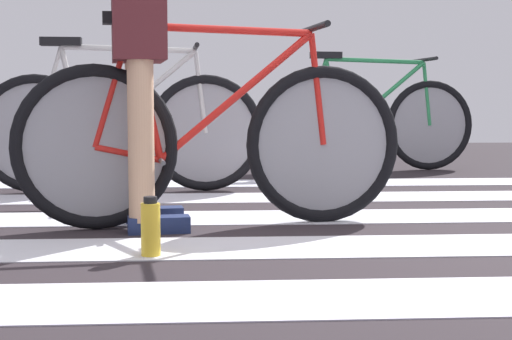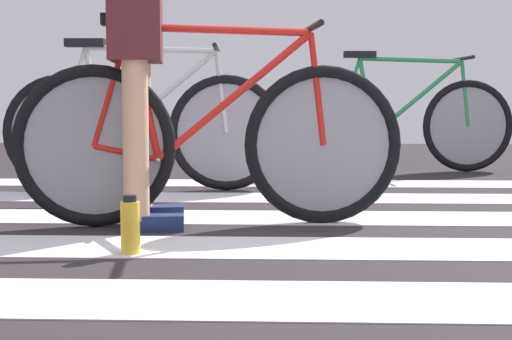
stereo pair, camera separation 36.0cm
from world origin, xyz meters
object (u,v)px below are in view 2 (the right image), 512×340
cyclist_1_of_3 (138,79)px  bicycle_3_of_3 (403,123)px  bicycle_1_of_3 (209,139)px  water_bottle (130,226)px  bicycle_2_of_3 (143,128)px

cyclist_1_of_3 → bicycle_3_of_3: 3.09m
bicycle_1_of_3 → water_bottle: (-0.22, -0.67, -0.28)m
cyclist_1_of_3 → bicycle_2_of_3: bearing=92.3°
cyclist_1_of_3 → bicycle_3_of_3: cyclist_1_of_3 is taller
bicycle_1_of_3 → cyclist_1_of_3: 0.41m
cyclist_1_of_3 → bicycle_2_of_3: (-0.23, 1.35, -0.27)m
bicycle_2_of_3 → water_bottle: 2.03m
cyclist_1_of_3 → water_bottle: size_ratio=4.64×
cyclist_1_of_3 → bicycle_2_of_3: 1.40m
bicycle_1_of_3 → bicycle_3_of_3: size_ratio=1.00×
cyclist_1_of_3 → bicycle_1_of_3: bearing=0.0°
bicycle_1_of_3 → bicycle_2_of_3: 1.42m
bicycle_1_of_3 → cyclist_1_of_3: cyclist_1_of_3 is taller
bicycle_2_of_3 → water_bottle: bearing=-83.9°
bicycle_3_of_3 → water_bottle: bearing=-119.8°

